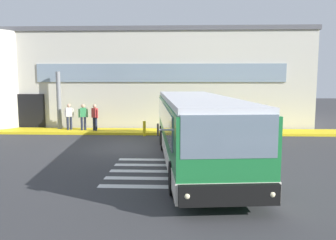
% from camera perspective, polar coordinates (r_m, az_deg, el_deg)
% --- Properties ---
extents(ground_plane, '(80.00, 90.00, 0.02)m').
position_cam_1_polar(ground_plane, '(16.82, -6.10, -4.77)').
color(ground_plane, '#353538').
rests_on(ground_plane, ground).
extents(bay_paint_stripes, '(4.40, 3.96, 0.01)m').
position_cam_1_polar(bay_paint_stripes, '(12.56, 0.19, -8.69)').
color(bay_paint_stripes, silver).
rests_on(bay_paint_stripes, ground).
extents(terminal_building, '(24.19, 13.80, 6.84)m').
position_cam_1_polar(terminal_building, '(28.11, -4.09, 6.95)').
color(terminal_building, beige).
rests_on(terminal_building, ground).
extents(boarding_curb, '(26.39, 2.00, 0.15)m').
position_cam_1_polar(boarding_curb, '(21.49, -4.23, -1.97)').
color(boarding_curb, yellow).
rests_on(boarding_curb, ground).
extents(entry_support_column, '(0.28, 0.28, 3.73)m').
position_cam_1_polar(entry_support_column, '(23.18, -17.99, 3.19)').
color(entry_support_column, slate).
rests_on(entry_support_column, boarding_curb).
extents(bus_main_foreground, '(3.72, 11.69, 2.70)m').
position_cam_1_polar(bus_main_foreground, '(13.67, 4.74, -1.73)').
color(bus_main_foreground, '#1E7238').
rests_on(bus_main_foreground, ground).
extents(passenger_near_column, '(0.55, 0.47, 1.68)m').
position_cam_1_polar(passenger_near_column, '(22.57, -16.42, 0.86)').
color(passenger_near_column, '#1E2338').
rests_on(passenger_near_column, boarding_curb).
extents(passenger_by_doorway, '(0.56, 0.33, 1.68)m').
position_cam_1_polar(passenger_by_doorway, '(22.14, -14.17, 0.73)').
color(passenger_by_doorway, '#1E2338').
rests_on(passenger_by_doorway, boarding_curb).
extents(passenger_at_curb_edge, '(0.50, 0.40, 1.68)m').
position_cam_1_polar(passenger_at_curb_edge, '(21.73, -12.29, 0.66)').
color(passenger_at_curb_edge, '#1E2338').
rests_on(passenger_at_curb_edge, boarding_curb).
extents(safety_bollard_yellow, '(0.18, 0.18, 0.90)m').
position_cam_1_polar(safety_bollard_yellow, '(20.23, -4.03, -1.44)').
color(safety_bollard_yellow, yellow).
rests_on(safety_bollard_yellow, ground).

